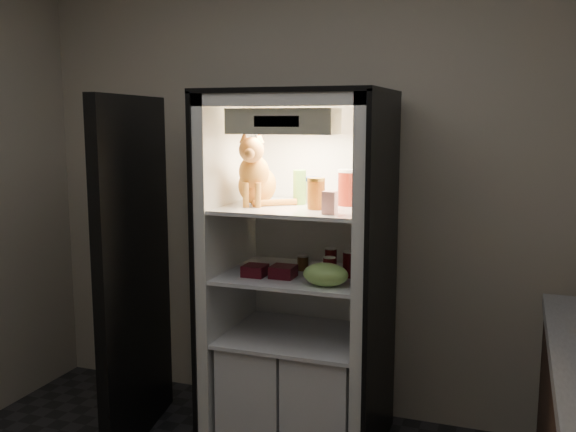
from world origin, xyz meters
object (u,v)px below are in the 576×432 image
at_px(soda_can_a, 331,259).
at_px(berry_box_right, 283,272).
at_px(refrigerator, 301,298).
at_px(condiment_jar, 303,263).
at_px(cream_carton, 330,203).
at_px(parmesan_shaker, 300,187).
at_px(grape_bag, 326,275).
at_px(pepper_jar, 348,188).
at_px(soda_can_c, 329,269).
at_px(tabby_cat, 256,177).
at_px(salsa_jar, 316,193).
at_px(mayo_tub, 313,190).
at_px(soda_can_b, 350,264).
at_px(berry_box_left, 255,271).

xyz_separation_m(soda_can_a, berry_box_right, (-0.18, -0.23, -0.03)).
height_order(refrigerator, soda_can_a, refrigerator).
bearing_deg(condiment_jar, cream_carton, -50.41).
bearing_deg(parmesan_shaker, refrigerator, -41.45).
xyz_separation_m(parmesan_shaker, grape_bag, (0.22, -0.27, -0.38)).
height_order(pepper_jar, soda_can_c, pepper_jar).
bearing_deg(tabby_cat, parmesan_shaker, 11.45).
relative_size(cream_carton, berry_box_right, 0.89).
bearing_deg(parmesan_shaker, grape_bag, -50.18).
relative_size(parmesan_shaker, grape_bag, 0.81).
relative_size(salsa_jar, soda_can_a, 1.32).
bearing_deg(mayo_tub, tabby_cat, -145.84).
bearing_deg(soda_can_b, pepper_jar, 110.85).
xyz_separation_m(tabby_cat, grape_bag, (0.43, -0.18, -0.44)).
relative_size(mayo_tub, condiment_jar, 1.65).
bearing_deg(tabby_cat, soda_can_b, -9.05).
relative_size(salsa_jar, berry_box_right, 1.30).
bearing_deg(condiment_jar, refrigerator, -136.45).
height_order(soda_can_c, berry_box_right, soda_can_c).
distance_m(parmesan_shaker, mayo_tub, 0.10).
bearing_deg(refrigerator, salsa_jar, -47.17).
bearing_deg(mayo_tub, cream_carton, -61.18).
relative_size(tabby_cat, soda_can_b, 2.94).
relative_size(soda_can_c, condiment_jar, 1.42).
relative_size(mayo_tub, soda_can_a, 1.16).
relative_size(refrigerator, grape_bag, 8.52).
xyz_separation_m(salsa_jar, cream_carton, (0.11, -0.13, -0.02)).
xyz_separation_m(cream_carton, grape_bag, (-0.02, 0.00, -0.35)).
xyz_separation_m(cream_carton, soda_can_c, (-0.03, 0.11, -0.35)).
xyz_separation_m(pepper_jar, berry_box_left, (-0.42, -0.24, -0.41)).
distance_m(tabby_cat, berry_box_right, 0.51).
bearing_deg(soda_can_c, berry_box_right, -173.11).
height_order(cream_carton, soda_can_a, cream_carton).
bearing_deg(parmesan_shaker, pepper_jar, 8.07).
bearing_deg(tabby_cat, mayo_tub, 21.82).
bearing_deg(mayo_tub, berry_box_right, -104.98).
relative_size(parmesan_shaker, soda_can_b, 1.37).
bearing_deg(cream_carton, soda_can_c, 105.59).
bearing_deg(cream_carton, berry_box_left, 170.92).
height_order(salsa_jar, pepper_jar, pepper_jar).
bearing_deg(refrigerator, soda_can_a, 21.02).
distance_m(soda_can_b, soda_can_c, 0.12).
xyz_separation_m(refrigerator, condiment_jar, (0.01, 0.01, 0.19)).
bearing_deg(soda_can_c, salsa_jar, 169.52).
distance_m(cream_carton, soda_can_b, 0.40).
relative_size(refrigerator, soda_can_b, 14.41).
xyz_separation_m(parmesan_shaker, soda_can_b, (0.29, -0.06, -0.37)).
bearing_deg(pepper_jar, soda_can_c, -102.48).
bearing_deg(pepper_jar, berry_box_right, -141.40).
distance_m(soda_can_a, condiment_jar, 0.15).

